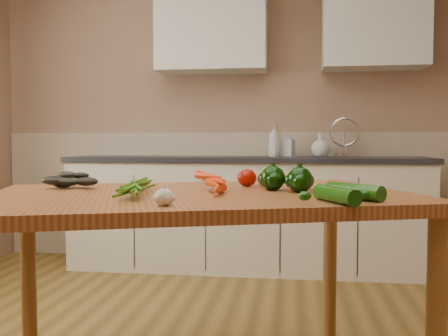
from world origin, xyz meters
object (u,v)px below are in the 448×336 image
carrot_bunch (190,183)px  zucchini_a (354,191)px  soap_bottle_c (321,145)px  zucchini_b (336,195)px  table (202,216)px  tomato_b (265,179)px  pepper_a (273,178)px  tomato_a (247,178)px  pepper_c (300,180)px  tomato_c (296,178)px  garlic_bulb (164,197)px  pepper_b (299,179)px  leafy_greens (71,174)px  soap_bottle_b (288,144)px  soap_bottle_a (274,140)px

carrot_bunch → zucchini_a: carrot_bunch is taller
soap_bottle_c → zucchini_b: (-0.08, -2.46, -0.14)m
table → tomato_b: tomato_b is taller
pepper_a → tomato_a: (-0.12, 0.14, -0.01)m
pepper_c → tomato_c: bearing=92.8°
soap_bottle_c → tomato_c: 1.92m
pepper_a → pepper_c: 0.13m
garlic_bulb → pepper_b: size_ratio=0.69×
pepper_c → garlic_bulb: bearing=-132.2°
soap_bottle_c → zucchini_a: bearing=52.5°
tomato_c → leafy_greens: bearing=-169.9°
table → carrot_bunch: (-0.04, -0.02, 0.13)m
tomato_b → soap_bottle_b: bearing=87.8°
pepper_a → soap_bottle_b: bearing=89.0°
soap_bottle_a → pepper_a: size_ratio=2.72×
pepper_a → carrot_bunch: bearing=-153.8°
tomato_a → carrot_bunch: bearing=-123.3°
pepper_c → soap_bottle_b: bearing=91.8°
soap_bottle_b → pepper_a: (-0.04, -2.11, -0.13)m
soap_bottle_c → tomato_c: (-0.20, -1.90, -0.13)m
soap_bottle_c → tomato_a: size_ratio=2.31×
pepper_c → tomato_c: 0.24m
carrot_bunch → soap_bottle_b: bearing=62.2°
leafy_greens → table: bearing=-12.0°
soap_bottle_c → tomato_c: size_ratio=2.33×
table → carrot_bunch: 0.14m
zucchini_a → zucchini_b: size_ratio=1.01×
garlic_bulb → tomato_a: 0.69m
pepper_b → zucchini_b: pepper_b is taller
pepper_b → zucchini_a: (0.18, -0.32, -0.02)m
table → pepper_a: pepper_a is taller
table → leafy_greens: size_ratio=8.09×
zucchini_a → garlic_bulb: bearing=-157.2°
soap_bottle_b → leafy_greens: size_ratio=0.95×
tomato_b → garlic_bulb: bearing=-110.8°
zucchini_a → pepper_c: bearing=130.6°
leafy_greens → garlic_bulb: size_ratio=3.62×
soap_bottle_b → tomato_b: (-0.08, -1.95, -0.15)m
pepper_c → tomato_a: 0.31m
zucchini_a → pepper_b: bearing=119.2°
pepper_a → zucchini_a: (0.28, -0.29, -0.02)m
table → soap_bottle_a: soap_bottle_a is taller
carrot_bunch → tomato_b: bearing=30.6°
leafy_greens → pepper_b: 0.94m
soap_bottle_a → leafy_greens: soap_bottle_a is taller
pepper_b → pepper_c: size_ratio=0.92×
tomato_b → zucchini_a: 0.55m
zucchini_b → soap_bottle_b: bearing=94.0°
soap_bottle_a → soap_bottle_c: 0.37m
leafy_greens → pepper_c: (0.95, -0.08, -0.01)m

